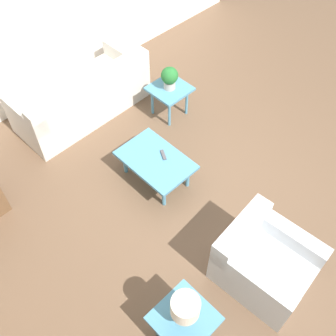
{
  "coord_description": "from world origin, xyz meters",
  "views": [
    {
      "loc": [
        -1.76,
        2.54,
        4.15
      ],
      "look_at": [
        0.3,
        0.52,
        0.55
      ],
      "focal_mm": 42.0,
      "sensor_mm": 36.0,
      "label": 1
    }
  ],
  "objects_px": {
    "coffee_table": "(156,162)",
    "side_table_plant": "(170,92)",
    "side_table_lamp": "(184,321)",
    "table_lamp": "(185,309)",
    "sofa": "(83,98)",
    "potted_plant": "(170,77)",
    "armchair": "(263,262)"
  },
  "relations": [
    {
      "from": "coffee_table",
      "to": "side_table_plant",
      "type": "relative_size",
      "value": 1.76
    },
    {
      "from": "side_table_lamp",
      "to": "table_lamp",
      "type": "relative_size",
      "value": 1.37
    },
    {
      "from": "sofa",
      "to": "table_lamp",
      "type": "xyz_separation_m",
      "value": [
        -3.28,
        1.27,
        0.43
      ]
    },
    {
      "from": "sofa",
      "to": "side_table_plant",
      "type": "height_order",
      "value": "sofa"
    },
    {
      "from": "coffee_table",
      "to": "potted_plant",
      "type": "xyz_separation_m",
      "value": [
        0.77,
        -1.0,
        0.33
      ]
    },
    {
      "from": "sofa",
      "to": "side_table_plant",
      "type": "xyz_separation_m",
      "value": [
        -0.88,
        -0.9,
        0.11
      ]
    },
    {
      "from": "coffee_table",
      "to": "side_table_lamp",
      "type": "bearing_deg",
      "value": 144.35
    },
    {
      "from": "armchair",
      "to": "side_table_lamp",
      "type": "height_order",
      "value": "armchair"
    },
    {
      "from": "side_table_plant",
      "to": "table_lamp",
      "type": "bearing_deg",
      "value": 137.84
    },
    {
      "from": "armchair",
      "to": "side_table_plant",
      "type": "bearing_deg",
      "value": 61.92
    },
    {
      "from": "sofa",
      "to": "side_table_plant",
      "type": "bearing_deg",
      "value": 134.88
    },
    {
      "from": "sofa",
      "to": "side_table_lamp",
      "type": "bearing_deg",
      "value": 68.03
    },
    {
      "from": "table_lamp",
      "to": "side_table_lamp",
      "type": "bearing_deg",
      "value": 45.0
    },
    {
      "from": "sofa",
      "to": "table_lamp",
      "type": "height_order",
      "value": "table_lamp"
    },
    {
      "from": "sofa",
      "to": "potted_plant",
      "type": "relative_size",
      "value": 5.87
    },
    {
      "from": "armchair",
      "to": "table_lamp",
      "type": "xyz_separation_m",
      "value": [
        0.14,
        1.06,
        0.44
      ]
    },
    {
      "from": "coffee_table",
      "to": "table_lamp",
      "type": "distance_m",
      "value": 2.04
    },
    {
      "from": "potted_plant",
      "to": "table_lamp",
      "type": "xyz_separation_m",
      "value": [
        -2.4,
        2.17,
        0.06
      ]
    },
    {
      "from": "side_table_plant",
      "to": "potted_plant",
      "type": "height_order",
      "value": "potted_plant"
    },
    {
      "from": "armchair",
      "to": "side_table_plant",
      "type": "xyz_separation_m",
      "value": [
        2.53,
        -1.11,
        0.12
      ]
    },
    {
      "from": "armchair",
      "to": "coffee_table",
      "type": "relative_size",
      "value": 1.04
    },
    {
      "from": "side_table_lamp",
      "to": "table_lamp",
      "type": "height_order",
      "value": "table_lamp"
    },
    {
      "from": "side_table_plant",
      "to": "side_table_lamp",
      "type": "height_order",
      "value": "same"
    },
    {
      "from": "side_table_lamp",
      "to": "potted_plant",
      "type": "distance_m",
      "value": 3.24
    },
    {
      "from": "sofa",
      "to": "potted_plant",
      "type": "height_order",
      "value": "potted_plant"
    },
    {
      "from": "armchair",
      "to": "potted_plant",
      "type": "xyz_separation_m",
      "value": [
        2.53,
        -1.11,
        0.38
      ]
    },
    {
      "from": "sofa",
      "to": "potted_plant",
      "type": "xyz_separation_m",
      "value": [
        -0.88,
        -0.9,
        0.37
      ]
    },
    {
      "from": "sofa",
      "to": "armchair",
      "type": "relative_size",
      "value": 2.05
    },
    {
      "from": "potted_plant",
      "to": "table_lamp",
      "type": "bearing_deg",
      "value": 137.84
    },
    {
      "from": "potted_plant",
      "to": "side_table_lamp",
      "type": "bearing_deg",
      "value": 137.84
    },
    {
      "from": "potted_plant",
      "to": "table_lamp",
      "type": "relative_size",
      "value": 0.88
    },
    {
      "from": "side_table_lamp",
      "to": "table_lamp",
      "type": "xyz_separation_m",
      "value": [
        -0.0,
        -0.0,
        0.32
      ]
    }
  ]
}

